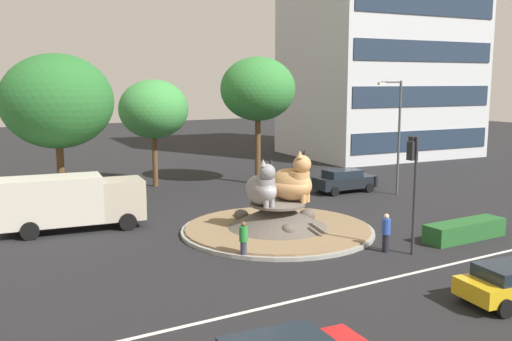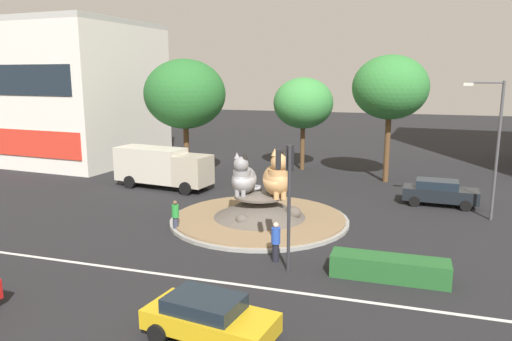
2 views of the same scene
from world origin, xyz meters
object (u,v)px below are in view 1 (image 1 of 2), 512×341
office_tower (381,33)px  third_tree_left (258,89)px  broadleaf_tree_behind_island (57,101)px  pedestrian_blue_shirt (386,232)px  traffic_light_mast (413,169)px  cat_statue_calico (293,182)px  parked_car_right (344,180)px  pedestrian_green_shirt (243,239)px  cat_statue_grey (262,188)px  second_tree_near_tower (154,109)px  streetlight_arm (397,130)px  delivery_box_truck (71,201)px

office_tower → third_tree_left: (-19.86, -8.81, -5.44)m
broadleaf_tree_behind_island → pedestrian_blue_shirt: size_ratio=5.18×
traffic_light_mast → pedestrian_blue_shirt: 3.11m
cat_statue_calico → third_tree_left: size_ratio=0.33×
pedestrian_blue_shirt → office_tower: bearing=144.0°
pedestrian_blue_shirt → parked_car_right: 14.02m
office_tower → pedestrian_green_shirt: office_tower is taller
office_tower → broadleaf_tree_behind_island: bearing=-156.4°
cat_statue_grey → second_tree_near_tower: bearing=178.1°
broadleaf_tree_behind_island → pedestrian_blue_shirt: bearing=-52.5°
pedestrian_green_shirt → parked_car_right: bearing=75.3°
third_tree_left → streetlight_arm: third_tree_left is taller
traffic_light_mast → pedestrian_green_shirt: bearing=54.0°
broadleaf_tree_behind_island → delivery_box_truck: size_ratio=1.24×
cat_statue_grey → parked_car_right: size_ratio=0.54×
cat_statue_grey → cat_statue_calico: size_ratio=0.78×
pedestrian_blue_shirt → parked_car_right: bearing=154.1°
office_tower → parked_car_right: bearing=-133.7°
cat_statue_grey → delivery_box_truck: size_ratio=0.33×
cat_statue_grey → second_tree_near_tower: (0.05, 15.33, 3.25)m
cat_statue_calico → delivery_box_truck: (-10.01, 5.59, -0.93)m
second_tree_near_tower → streetlight_arm: size_ratio=1.01×
streetlight_arm → pedestrian_green_shirt: size_ratio=4.65×
traffic_light_mast → third_tree_left: (3.13, 18.68, 3.21)m
parked_car_right → traffic_light_mast: bearing=-114.5°
office_tower → pedestrian_green_shirt: size_ratio=15.11×
pedestrian_green_shirt → cat_statue_grey: bearing=87.1°
second_tree_near_tower → pedestrian_green_shirt: size_ratio=4.70×
office_tower → third_tree_left: office_tower is taller
second_tree_near_tower → traffic_light_mast: bearing=-79.6°
streetlight_arm → office_tower: bearing=-130.8°
third_tree_left → parked_car_right: bearing=-59.3°
pedestrian_blue_shirt → streetlight_arm: bearing=139.9°
second_tree_near_tower → cat_statue_calico: bearing=-83.1°
cat_statue_calico → streetlight_arm: (11.12, 4.09, 1.93)m
cat_statue_grey → third_tree_left: (7.10, 12.50, 4.67)m
second_tree_near_tower → third_tree_left: size_ratio=0.82×
traffic_light_mast → streetlight_arm: (9.05, 10.33, 0.57)m
parked_car_right → third_tree_left: bearing=123.6°
cat_statue_grey → parked_car_right: cat_statue_grey is taller
broadleaf_tree_behind_island → third_tree_left: (14.94, 3.34, 0.52)m
traffic_light_mast → second_tree_near_tower: second_tree_near_tower is taller
office_tower → streetlight_arm: size_ratio=3.25×
pedestrian_blue_shirt → cat_statue_calico: bearing=-160.1°
broadleaf_tree_behind_island → parked_car_right: size_ratio=2.04×
broadleaf_tree_behind_island → streetlight_arm: bearing=-13.5°
pedestrian_blue_shirt → second_tree_near_tower: bearing=-165.5°
delivery_box_truck → parked_car_right: bearing=10.6°
streetlight_arm → pedestrian_blue_shirt: bearing=42.8°
third_tree_left → pedestrian_blue_shirt: third_tree_left is taller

